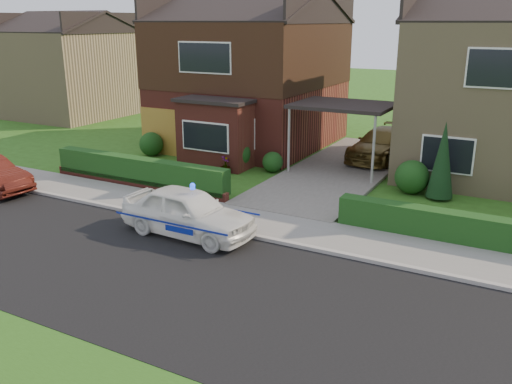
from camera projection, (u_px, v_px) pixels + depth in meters
The scene contains 22 objects.
ground at pixel (182, 280), 12.83m from camera, with size 120.00×120.00×0.00m, color #285216.
road at pixel (182, 280), 12.83m from camera, with size 60.00×6.00×0.02m, color black.
kerb at pixel (245, 235), 15.37m from camera, with size 60.00×0.16×0.12m, color #9E9993.
sidewalk at pixel (262, 223), 16.26m from camera, with size 60.00×2.00×0.10m, color slate.
driveway at pixel (341, 170), 22.05m from camera, with size 3.80×12.00×0.12m, color #666059.
house_left at pixel (250, 66), 25.96m from camera, with size 7.50×9.53×7.25m.
carport_link at pixel (343, 106), 21.22m from camera, with size 3.80×3.00×2.77m.
garage_door at pixel (161, 132), 24.60m from camera, with size 2.20×0.10×2.10m, color olive.
dwarf_wall at pixel (137, 183), 19.85m from camera, with size 7.70×0.25×0.36m, color maroon.
hedge_left at pixel (140, 187), 20.03m from camera, with size 7.50×0.55×0.90m, color black.
hedge_right at pixel (472, 247), 14.70m from camera, with size 7.50×0.55×0.80m, color black.
shrub_left_far at pixel (151, 144), 24.48m from camera, with size 1.08×1.08×1.08m, color black.
shrub_left_mid at pixel (235, 153), 22.25m from camera, with size 1.32×1.32×1.32m, color black.
shrub_left_near at pixel (273, 162), 21.85m from camera, with size 0.84×0.84×0.84m, color black.
shrub_right_near at pixel (412, 177), 19.09m from camera, with size 1.20×1.20×1.20m, color black.
conifer_a at pixel (442, 162), 18.26m from camera, with size 0.90×0.90×2.60m, color black.
neighbour_left at pixel (71, 74), 34.52m from camera, with size 6.50×7.00×5.20m, color tan.
police_car at pixel (188, 212), 15.31m from camera, with size 3.70×4.10×1.53m.
driveway_car at pixel (382, 144), 23.37m from camera, with size 1.83×4.51×1.31m, color brown.
potted_plant_a at pixel (86, 162), 21.81m from camera, with size 0.45×0.30×0.85m, color gray.
potted_plant_b at pixel (195, 159), 22.66m from camera, with size 0.30×0.38×0.69m, color gray.
potted_plant_c at pixel (225, 166), 21.56m from camera, with size 0.40×0.40×0.71m, color gray.
Camera 1 is at (7.06, -9.38, 5.85)m, focal length 38.00 mm.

